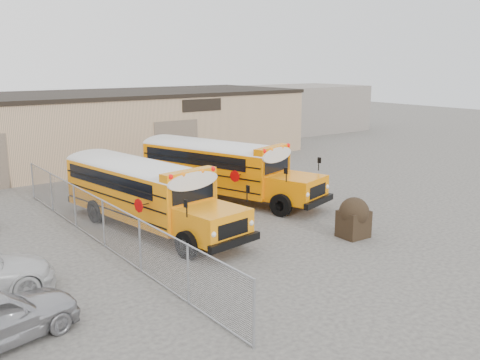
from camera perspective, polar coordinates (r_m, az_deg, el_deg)
ground at (r=21.16m, az=4.30°, el=-6.04°), size 120.00×120.00×0.00m
warehouse at (r=37.76m, az=-15.94°, el=5.44°), size 30.20×10.20×4.67m
chainlink_fence at (r=20.35m, az=-14.35°, el=-4.50°), size 0.07×18.07×1.81m
distant_building_right at (r=54.16m, az=7.03°, el=7.65°), size 10.00×8.00×4.40m
school_bus_left at (r=27.16m, az=-17.32°, el=1.18°), size 3.78×9.97×2.85m
school_bus_right at (r=30.67m, az=-10.86°, el=2.86°), size 5.33×10.25×2.92m
tarp_bundle at (r=21.29m, az=12.04°, el=-3.87°), size 1.17×1.17×1.59m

